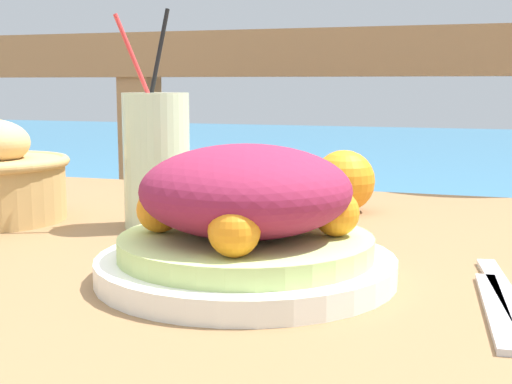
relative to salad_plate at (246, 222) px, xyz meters
The scene contains 8 objects.
patio_table 0.16m from the salad_plate, 149.21° to the left, with size 0.99×1.00×0.73m.
railing_fence 0.81m from the salad_plate, 94.22° to the left, with size 2.80×0.08×1.00m.
sea_backdrop 3.34m from the salad_plate, 91.03° to the left, with size 12.00×4.00×0.54m.
salad_plate is the anchor object (origin of this frame).
drink_glass 0.25m from the salad_plate, 133.66° to the left, with size 0.09×0.08×0.25m.
fork 0.21m from the salad_plate, ahead, with size 0.03×0.18×0.00m.
knife 0.22m from the salad_plate, ahead, with size 0.04×0.18×0.00m.
orange_near_basket 0.35m from the salad_plate, 87.25° to the left, with size 0.08×0.08×0.08m.
Camera 1 is at (0.25, -0.60, 0.89)m, focal length 50.00 mm.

